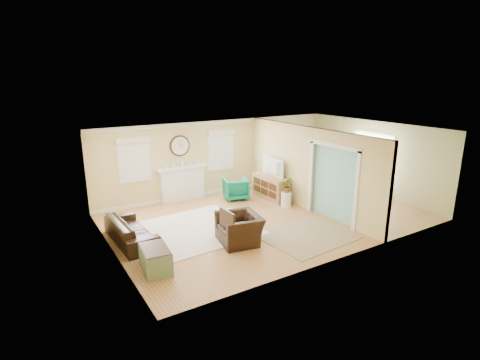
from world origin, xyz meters
name	(u,v)px	position (x,y,z in m)	size (l,w,h in m)	color
floor	(268,217)	(0.00, 0.00, 0.00)	(9.00, 9.00, 0.00)	#A4682E
wall_back	(219,157)	(0.00, 3.00, 1.30)	(9.00, 0.02, 2.60)	#D6B979
wall_front	(348,204)	(0.00, -3.00, 1.30)	(9.00, 0.02, 2.60)	#D6B979
wall_left	(109,201)	(-4.50, 0.00, 1.30)	(0.02, 6.00, 2.60)	#D6B979
wall_right	(373,158)	(4.50, 0.00, 1.30)	(0.02, 6.00, 2.60)	#D6B979
ceiling	(270,130)	(0.00, 0.00, 2.60)	(9.00, 6.00, 0.02)	white
partition	(303,165)	(1.51, 0.28, 1.36)	(0.17, 6.00, 2.60)	#D6B979
fireplace	(182,183)	(-1.50, 2.88, 0.60)	(1.70, 0.30, 1.17)	white
wall_clock	(180,146)	(-1.50, 2.97, 1.85)	(0.70, 0.07, 0.70)	#43250F
window_left	(134,157)	(-3.05, 2.95, 1.66)	(1.05, 0.13, 1.42)	white
window_right	(221,147)	(0.05, 2.95, 1.66)	(1.05, 0.13, 1.42)	white
french_doors	(372,164)	(4.45, 0.00, 1.10)	(0.06, 1.70, 2.20)	white
pendant	(345,136)	(3.00, 0.00, 2.20)	(0.30, 0.30, 0.55)	gold
rug_cream	(191,230)	(-2.37, 0.28, 0.01)	(3.26, 2.82, 0.02)	beige
rug_jute	(307,236)	(0.08, -1.66, 0.01)	(2.32, 1.90, 0.01)	#9A8965
rug_grey	(331,197)	(2.98, 0.39, 0.01)	(2.54, 3.18, 0.01)	slate
sofa	(131,230)	(-3.96, 0.44, 0.30)	(2.09, 0.82, 0.61)	black
eames_chair	(239,229)	(-1.64, -1.03, 0.36)	(1.12, 0.98, 0.73)	black
green_chair	(236,189)	(0.09, 2.02, 0.36)	(0.77, 0.79, 0.72)	#016E3F
trunk	(155,259)	(-3.93, -1.30, 0.26)	(0.65, 0.96, 0.52)	gray
credenza	(271,187)	(1.14, 1.44, 0.40)	(0.52, 1.53, 0.80)	#A47F51
tv	(271,167)	(1.12, 1.44, 1.11)	(1.07, 0.14, 0.62)	black
garden_stool	(286,199)	(1.07, 0.50, 0.24)	(0.32, 0.32, 0.48)	white
potted_plant	(287,186)	(1.07, 0.50, 0.69)	(0.39, 0.33, 0.43)	#337F33
dining_table	(332,188)	(2.98, 0.39, 0.35)	(1.99, 1.11, 0.70)	#43250F
dining_chair_n	(311,176)	(3.00, 1.51, 0.53)	(0.45, 0.45, 0.90)	slate
dining_chair_s	(355,191)	(2.98, -0.61, 0.50)	(0.42, 0.42, 0.86)	slate
dining_chair_w	(319,183)	(2.40, 0.44, 0.61)	(0.49, 0.49, 1.04)	white
dining_chair_e	(345,179)	(3.67, 0.47, 0.54)	(0.46, 0.46, 0.92)	slate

